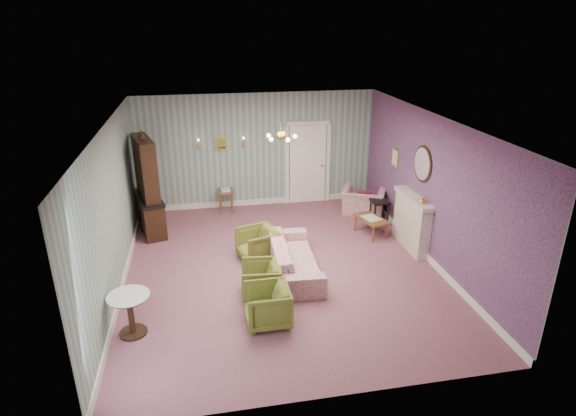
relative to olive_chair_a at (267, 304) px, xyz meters
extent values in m
plane|color=#8A5060|center=(0.55, 1.74, -0.36)|extent=(7.00, 7.00, 0.00)
plane|color=white|center=(0.55, 1.74, 2.54)|extent=(7.00, 7.00, 0.00)
plane|color=slate|center=(0.55, 5.24, 1.09)|extent=(6.00, 0.00, 6.00)
plane|color=slate|center=(0.55, -1.76, 1.09)|extent=(6.00, 0.00, 6.00)
plane|color=slate|center=(-2.45, 1.74, 1.09)|extent=(0.00, 7.00, 7.00)
plane|color=slate|center=(3.55, 1.74, 1.09)|extent=(0.00, 7.00, 7.00)
plane|color=#B05889|center=(3.53, 1.74, 1.09)|extent=(0.00, 7.00, 7.00)
imported|color=brown|center=(0.00, 0.00, 0.00)|extent=(0.66, 0.70, 0.72)
imported|color=brown|center=(0.01, 0.82, -0.01)|extent=(0.70, 0.74, 0.70)
imported|color=brown|center=(0.13, 2.18, 0.01)|extent=(0.85, 0.88, 0.74)
imported|color=#9C3F5C|center=(0.75, 1.55, 0.06)|extent=(0.72, 2.18, 0.84)
imported|color=#9C3F5C|center=(3.04, 4.09, 0.09)|extent=(1.22, 1.05, 0.90)
imported|color=gold|center=(3.39, 1.74, 0.88)|extent=(0.15, 0.15, 0.15)
cube|color=maroon|center=(2.99, 3.94, 0.12)|extent=(0.41, 0.28, 0.39)
camera|label=1|loc=(-0.88, -6.37, 4.24)|focal=29.55mm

